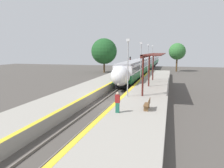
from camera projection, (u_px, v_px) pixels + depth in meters
ground_plane at (106, 104)px, 24.02m from camera, size 120.00×120.00×0.00m
rail_left at (100, 103)px, 24.19m from camera, size 0.08×90.00×0.15m
rail_right at (112, 103)px, 23.82m from camera, size 0.08×90.00×0.15m
train at (147, 63)px, 62.05m from camera, size 2.82×69.64×3.89m
platform_right at (144, 102)px, 22.88m from camera, size 4.82×64.00×1.00m
platform_left at (74, 97)px, 24.94m from camera, size 4.28×64.00×1.00m
platform_bench at (148, 104)px, 17.82m from camera, size 0.44×1.44×0.89m
person_waiting at (117, 102)px, 16.92m from camera, size 0.36×0.22×1.64m
railway_signal at (130, 65)px, 48.29m from camera, size 0.28×0.28×4.44m
lamppost_near at (128, 64)px, 22.51m from camera, size 0.36×0.20×5.98m
lamppost_mid at (141, 60)px, 32.08m from camera, size 0.36×0.20×5.98m
lamppost_far at (148, 58)px, 41.65m from camera, size 0.36×0.20×5.98m
lamppost_farthest at (152, 57)px, 51.22m from camera, size 0.36×0.20×5.98m
station_canopy at (154, 56)px, 28.83m from camera, size 2.02×16.26×4.40m
background_tree_left at (104, 51)px, 56.97m from camera, size 6.70×6.70×8.95m
background_tree_right at (177, 51)px, 59.96m from camera, size 4.56×4.56×7.82m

